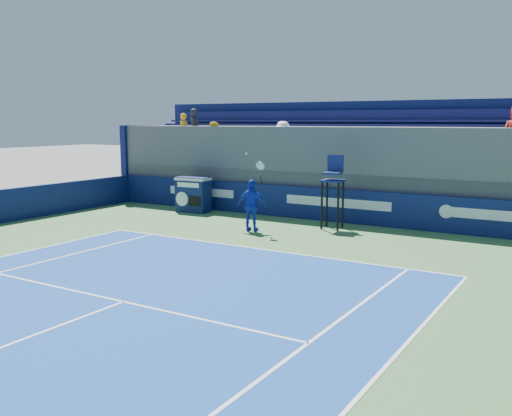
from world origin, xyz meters
The scene contains 5 objects.
back_hoarding centered at (0.00, 17.10, 0.60)m, with size 20.40×0.21×1.20m.
match_clock centered at (-5.82, 16.25, 0.74)m, with size 1.37×0.81×1.40m.
umpire_chair centered at (0.34, 15.88, 1.53)m, with size 0.78×0.78×2.48m.
tennis_player centered at (-1.72, 14.06, 0.87)m, with size 1.06×0.61×2.57m.
stadium_seating centered at (-0.02, 19.14, 1.84)m, with size 21.00×4.05×4.40m.
Camera 1 is at (7.99, -1.59, 3.60)m, focal length 40.00 mm.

